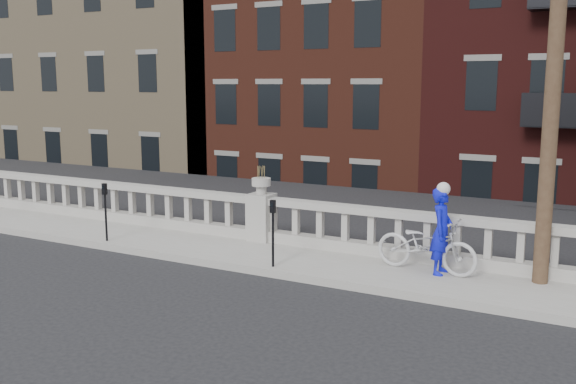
% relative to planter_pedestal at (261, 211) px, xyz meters
% --- Properties ---
extents(ground, '(120.00, 120.00, 0.00)m').
position_rel_planter_pedestal_xyz_m(ground, '(0.00, -3.95, -0.83)').
color(ground, black).
rests_on(ground, ground).
extents(sidewalk, '(32.00, 2.20, 0.15)m').
position_rel_planter_pedestal_xyz_m(sidewalk, '(0.00, -0.95, -0.76)').
color(sidewalk, gray).
rests_on(sidewalk, ground).
extents(balustrade, '(28.00, 0.34, 1.03)m').
position_rel_planter_pedestal_xyz_m(balustrade, '(0.00, 0.00, -0.19)').
color(balustrade, gray).
rests_on(balustrade, sidewalk).
extents(planter_pedestal, '(0.55, 0.55, 1.76)m').
position_rel_planter_pedestal_xyz_m(planter_pedestal, '(0.00, 0.00, 0.00)').
color(planter_pedestal, gray).
rests_on(planter_pedestal, sidewalk).
extents(lower_level, '(80.00, 44.00, 20.80)m').
position_rel_planter_pedestal_xyz_m(lower_level, '(0.56, 19.09, 1.80)').
color(lower_level, '#605E59').
rests_on(lower_level, ground).
extents(parking_meter_b, '(0.10, 0.09, 1.36)m').
position_rel_planter_pedestal_xyz_m(parking_meter_b, '(-3.14, -1.80, 0.17)').
color(parking_meter_b, black).
rests_on(parking_meter_b, sidewalk).
extents(parking_meter_c, '(0.10, 0.09, 1.36)m').
position_rel_planter_pedestal_xyz_m(parking_meter_c, '(1.34, -1.80, 0.17)').
color(parking_meter_c, black).
rests_on(parking_meter_c, sidewalk).
extents(bicycle, '(2.09, 0.88, 1.07)m').
position_rel_planter_pedestal_xyz_m(bicycle, '(4.13, -0.67, -0.15)').
color(bicycle, beige).
rests_on(bicycle, sidewalk).
extents(cyclist, '(0.40, 0.61, 1.68)m').
position_rel_planter_pedestal_xyz_m(cyclist, '(4.42, -0.67, 0.16)').
color(cyclist, '#0E13D5').
rests_on(cyclist, sidewalk).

